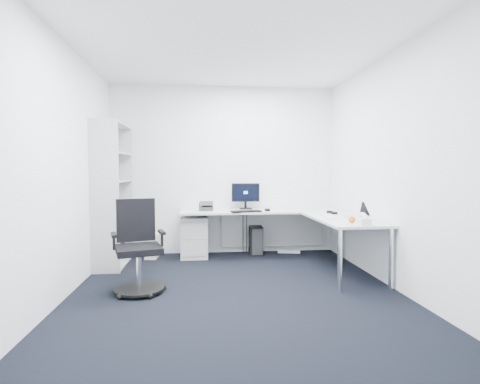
{
  "coord_description": "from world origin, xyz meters",
  "views": [
    {
      "loc": [
        -0.38,
        -3.99,
        1.34
      ],
      "look_at": [
        0.15,
        1.05,
        1.05
      ],
      "focal_mm": 28.0,
      "sensor_mm": 36.0,
      "label": 1
    }
  ],
  "objects": [
    {
      "name": "ground",
      "position": [
        0.0,
        0.0,
        0.0
      ],
      "size": [
        4.2,
        4.2,
        0.0
      ],
      "primitive_type": "plane",
      "color": "black"
    },
    {
      "name": "ceiling",
      "position": [
        0.0,
        0.0,
        2.7
      ],
      "size": [
        4.2,
        4.2,
        0.0
      ],
      "primitive_type": "plane",
      "color": "white"
    },
    {
      "name": "wall_back",
      "position": [
        0.0,
        2.1,
        1.35
      ],
      "size": [
        3.6,
        0.02,
        2.7
      ],
      "primitive_type": "cube",
      "color": "white",
      "rests_on": "ground"
    },
    {
      "name": "wall_front",
      "position": [
        0.0,
        -2.1,
        1.35
      ],
      "size": [
        3.6,
        0.02,
        2.7
      ],
      "primitive_type": "cube",
      "color": "white",
      "rests_on": "ground"
    },
    {
      "name": "wall_left",
      "position": [
        -1.8,
        0.0,
        1.35
      ],
      "size": [
        0.02,
        4.2,
        2.7
      ],
      "primitive_type": "cube",
      "color": "white",
      "rests_on": "ground"
    },
    {
      "name": "wall_right",
      "position": [
        1.8,
        0.0,
        1.35
      ],
      "size": [
        0.02,
        4.2,
        2.7
      ],
      "primitive_type": "cube",
      "color": "white",
      "rests_on": "ground"
    },
    {
      "name": "l_desk",
      "position": [
        0.55,
        1.4,
        0.36
      ],
      "size": [
        2.49,
        1.39,
        0.73
      ],
      "primitive_type": null,
      "color": "silver",
      "rests_on": "ground"
    },
    {
      "name": "drawer_pedestal",
      "position": [
        -0.48,
        1.82,
        0.31
      ],
      "size": [
        0.41,
        0.51,
        0.63
      ],
      "primitive_type": "cube",
      "color": "silver",
      "rests_on": "ground"
    },
    {
      "name": "bookshelf",
      "position": [
        -1.62,
        1.45,
        1.0
      ],
      "size": [
        0.39,
        1.0,
        2.01
      ],
      "primitive_type": null,
      "color": "#B4B6B6",
      "rests_on": "ground"
    },
    {
      "name": "task_chair",
      "position": [
        -1.06,
        0.14,
        0.51
      ],
      "size": [
        0.71,
        0.71,
        1.02
      ],
      "primitive_type": null,
      "rotation": [
        0.0,
        0.0,
        0.28
      ],
      "color": "black",
      "rests_on": "ground"
    },
    {
      "name": "black_pc_tower",
      "position": [
        0.49,
        1.96,
        0.23
      ],
      "size": [
        0.22,
        0.47,
        0.45
      ],
      "primitive_type": "cube",
      "rotation": [
        0.0,
        0.0,
        -0.04
      ],
      "color": "black",
      "rests_on": "ground"
    },
    {
      "name": "beige_pc_tower",
      "position": [
        -1.13,
        1.86,
        0.18
      ],
      "size": [
        0.21,
        0.4,
        0.37
      ],
      "primitive_type": "cube",
      "rotation": [
        0.0,
        0.0,
        -0.1
      ],
      "color": "beige",
      "rests_on": "ground"
    },
    {
      "name": "power_strip",
      "position": [
        1.04,
        1.92,
        0.02
      ],
      "size": [
        0.36,
        0.14,
        0.04
      ],
      "primitive_type": "cube",
      "rotation": [
        0.0,
        0.0,
        -0.23
      ],
      "color": "silver",
      "rests_on": "ground"
    },
    {
      "name": "monitor",
      "position": [
        0.33,
        1.92,
        0.94
      ],
      "size": [
        0.45,
        0.15,
        0.43
      ],
      "primitive_type": null,
      "rotation": [
        0.0,
        0.0,
        -0.01
      ],
      "color": "black",
      "rests_on": "l_desk"
    },
    {
      "name": "black_keyboard",
      "position": [
        0.29,
        1.49,
        0.74
      ],
      "size": [
        0.47,
        0.23,
        0.02
      ],
      "primitive_type": "cube",
      "rotation": [
        0.0,
        0.0,
        0.16
      ],
      "color": "black",
      "rests_on": "l_desk"
    },
    {
      "name": "mouse",
      "position": [
        0.63,
        1.61,
        0.74
      ],
      "size": [
        0.07,
        0.11,
        0.03
      ],
      "primitive_type": "cube",
      "rotation": [
        0.0,
        0.0,
        0.05
      ],
      "color": "black",
      "rests_on": "l_desk"
    },
    {
      "name": "desk_phone",
      "position": [
        -0.3,
        1.77,
        0.8
      ],
      "size": [
        0.22,
        0.22,
        0.14
      ],
      "primitive_type": null,
      "rotation": [
        0.0,
        0.0,
        0.1
      ],
      "color": "#29292C",
      "rests_on": "l_desk"
    },
    {
      "name": "laptop",
      "position": [
        1.63,
        0.7,
        0.83
      ],
      "size": [
        0.35,
        0.34,
        0.21
      ],
      "primitive_type": null,
      "rotation": [
        0.0,
        0.0,
        0.17
      ],
      "color": "silver",
      "rests_on": "l_desk"
    },
    {
      "name": "white_keyboard",
      "position": [
        1.31,
        0.81,
        0.73
      ],
      "size": [
        0.19,
        0.47,
        0.02
      ],
      "primitive_type": "cube",
      "rotation": [
        0.0,
        0.0,
        -0.14
      ],
      "color": "silver",
      "rests_on": "l_desk"
    },
    {
      "name": "headphones",
      "position": [
        1.49,
        1.18,
        0.75
      ],
      "size": [
        0.16,
        0.23,
        0.06
      ],
      "primitive_type": null,
      "rotation": [
        0.0,
        0.0,
        0.14
      ],
      "color": "black",
      "rests_on": "l_desk"
    },
    {
      "name": "orange_fruit",
      "position": [
        1.38,
        0.21,
        0.76
      ],
      "size": [
        0.08,
        0.08,
        0.08
      ],
      "primitive_type": "sphere",
      "color": "orange",
      "rests_on": "l_desk"
    },
    {
      "name": "tissue_box",
      "position": [
        1.45,
        0.06,
        0.76
      ],
      "size": [
        0.14,
        0.23,
        0.08
      ],
      "primitive_type": "cube",
      "rotation": [
        0.0,
        0.0,
        -0.11
      ],
      "color": "silver",
      "rests_on": "l_desk"
    }
  ]
}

